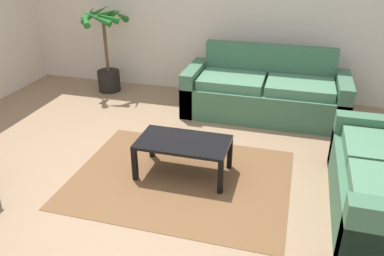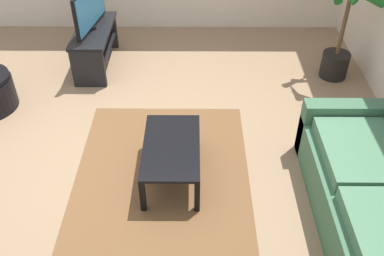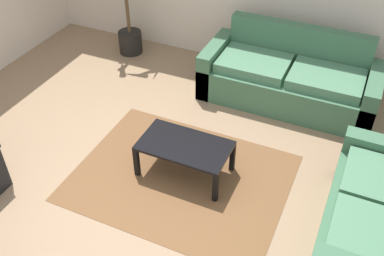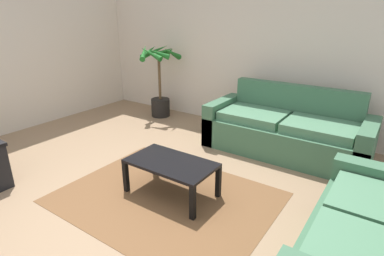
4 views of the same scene
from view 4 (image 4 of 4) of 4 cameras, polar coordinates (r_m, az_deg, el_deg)
The scene contains 7 objects.
ground_plane at distance 3.38m, azimuth -13.88°, elevation -13.68°, with size 6.60×6.60×0.00m, color #937556.
wall_back at distance 5.28m, azimuth 10.29°, elevation 14.56°, with size 6.00×0.06×2.70m, color beige.
couch_main at distance 4.52m, azimuth 16.77°, elevation -0.65°, with size 2.17×0.90×0.90m.
couch_loveseat at distance 2.66m, azimuth 31.06°, elevation -19.07°, with size 0.90×1.69×0.90m.
coffee_table at distance 3.33m, azimuth -3.84°, elevation -6.94°, with size 0.93×0.53×0.39m.
area_rug at distance 3.43m, azimuth -4.77°, elevation -12.48°, with size 2.20×1.70×0.01m, color brown.
potted_palm at distance 5.83m, azimuth -5.98°, elevation 8.34°, with size 0.76×0.76×1.34m.
Camera 4 is at (2.19, -1.78, 1.86)m, focal length 29.22 mm.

